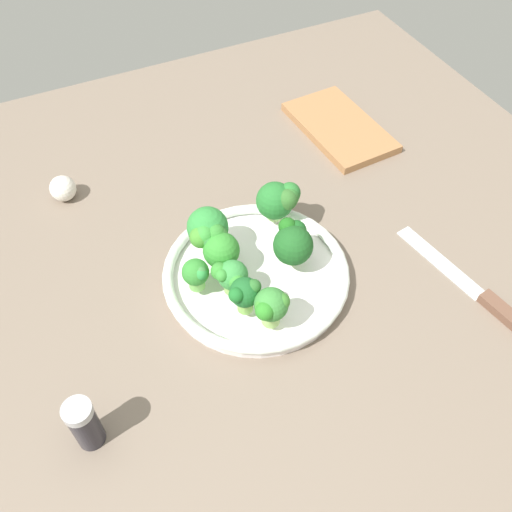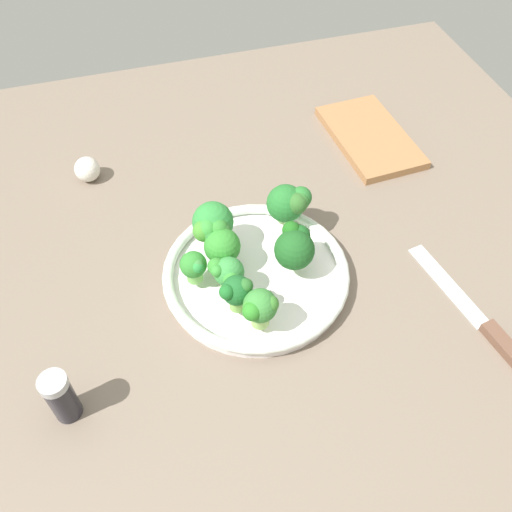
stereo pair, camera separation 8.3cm
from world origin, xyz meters
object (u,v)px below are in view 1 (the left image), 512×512
broccoli_floret_5 (279,200)px  broccoli_floret_6 (271,306)px  broccoli_floret_1 (245,293)px  broccoli_floret_2 (207,230)px  broccoli_floret_0 (231,276)px  broccoli_floret_7 (219,247)px  pepper_shaker (85,424)px  broccoli_floret_3 (196,273)px  cutting_board (339,127)px  knife (482,295)px  garlic_bulb (63,188)px  broccoli_floret_4 (293,242)px  bowl (256,275)px

broccoli_floret_5 → broccoli_floret_6: broccoli_floret_5 is taller
broccoli_floret_1 → broccoli_floret_2: size_ratio=0.79×
broccoli_floret_0 → broccoli_floret_7: size_ratio=0.84×
broccoli_floret_0 → pepper_shaker: (11.72, -24.77, -1.97)cm
broccoli_floret_3 → cutting_board: size_ratio=0.23×
broccoli_floret_2 → knife: (24.17, 34.82, -7.29)cm
broccoli_floret_3 → cutting_board: (-26.25, 40.54, -5.37)cm
garlic_bulb → broccoli_floret_0: bearing=27.7°
broccoli_floret_6 → knife: size_ratio=0.24×
broccoli_floret_3 → knife: bearing=64.6°
broccoli_floret_0 → broccoli_floret_4: (-1.47, 10.81, 0.54)cm
broccoli_floret_0 → broccoli_floret_5: bearing=128.6°
broccoli_floret_0 → broccoli_floret_5: (-10.45, 13.07, 0.59)cm
broccoli_floret_4 → broccoli_floret_7: same height
broccoli_floret_2 → broccoli_floret_6: 16.29cm
broccoli_floret_3 → broccoli_floret_0: bearing=55.9°
bowl → knife: 34.69cm
broccoli_floret_4 → pepper_shaker: 38.03cm
broccoli_floret_1 → broccoli_floret_2: 12.52cm
broccoli_floret_3 → cutting_board: broccoli_floret_3 is taller
bowl → broccoli_floret_4: (0.68, 5.82, 5.37)cm
broccoli_floret_1 → broccoli_floret_4: size_ratio=0.89×
broccoli_floret_1 → knife: bearing=71.2°
bowl → garlic_bulb: garlic_bulb is taller
broccoli_floret_4 → knife: bearing=54.5°
broccoli_floret_4 → broccoli_floret_5: size_ratio=0.97×
broccoli_floret_0 → bowl: bearing=113.4°
broccoli_floret_1 → broccoli_floret_4: broccoli_floret_4 is taller
broccoli_floret_7 → garlic_bulb: 33.87cm
broccoli_floret_3 → pepper_shaker: 25.24cm
cutting_board → broccoli_floret_2: bearing=-60.4°
broccoli_floret_1 → broccoli_floret_5: broccoli_floret_5 is taller
broccoli_floret_7 → broccoli_floret_6: bearing=10.0°
broccoli_floret_0 → broccoli_floret_3: size_ratio=1.06×
broccoli_floret_2 → broccoli_floret_4: bearing=57.0°
broccoli_floret_2 → broccoli_floret_4: size_ratio=1.14×
bowl → cutting_board: size_ratio=1.25×
broccoli_floret_4 → pepper_shaker: broccoli_floret_4 is taller
broccoli_floret_1 → pepper_shaker: size_ratio=0.71×
bowl → broccoli_floret_1: bearing=-37.2°
broccoli_floret_3 → broccoli_floret_7: (-2.27, 4.65, 0.92)cm
broccoli_floret_4 → broccoli_floret_6: broccoli_floret_4 is taller
broccoli_floret_1 → garlic_bulb: broccoli_floret_1 is taller
broccoli_floret_2 → broccoli_floret_5: 13.31cm
cutting_board → broccoli_floret_0: bearing=-51.2°
broccoli_floret_0 → broccoli_floret_5: broccoli_floret_5 is taller
broccoli_floret_0 → broccoli_floret_2: 8.67cm
broccoli_floret_2 → cutting_board: bearing=119.6°
bowl → broccoli_floret_2: (-6.39, -5.06, 6.30)cm
broccoli_floret_3 → broccoli_floret_5: bearing=113.5°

